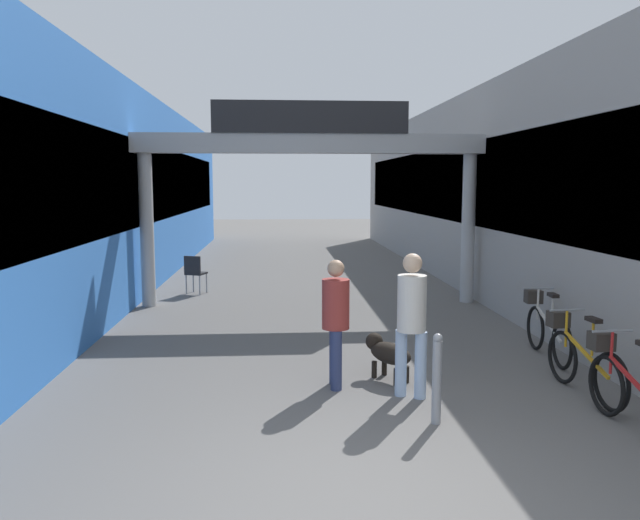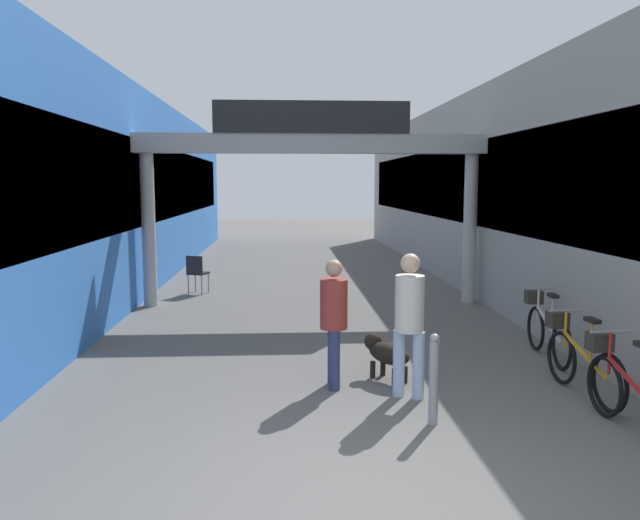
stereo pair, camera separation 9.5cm
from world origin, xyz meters
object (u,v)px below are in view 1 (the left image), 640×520
pedestrian_companion (336,315)px  bollard_post_metal (437,378)px  bicycle_silver_third (545,327)px  pedestrian_with_dog (412,316)px  bicycle_red_nearest (629,388)px  bicycle_orange_second (580,358)px  dog_on_leash (387,352)px  cafe_chair_black_nearer (195,271)px

pedestrian_companion → bollard_post_metal: 1.64m
bicycle_silver_third → bollard_post_metal: 3.30m
pedestrian_with_dog → bicycle_red_nearest: (2.03, -1.12, -0.55)m
bicycle_orange_second → bollard_post_metal: bicycle_orange_second is taller
dog_on_leash → bicycle_silver_third: bicycle_silver_third is taller
bicycle_red_nearest → pedestrian_companion: bearing=151.7°
bicycle_silver_third → cafe_chair_black_nearer: bearing=135.9°
pedestrian_with_dog → cafe_chair_black_nearer: size_ratio=1.93×
dog_on_leash → bicycle_silver_third: bearing=19.7°
bollard_post_metal → cafe_chair_black_nearer: (-3.57, 8.04, 0.05)m
pedestrian_with_dog → dog_on_leash: bearing=102.9°
bollard_post_metal → pedestrian_companion: bearing=126.9°
pedestrian_with_dog → pedestrian_companion: pedestrian_with_dog is taller
cafe_chair_black_nearer → bicycle_orange_second: bearing=-52.5°
pedestrian_companion → bicycle_red_nearest: 3.31m
pedestrian_companion → cafe_chair_black_nearer: size_ratio=1.80×
bollard_post_metal → cafe_chair_black_nearer: size_ratio=1.09×
bicycle_orange_second → bicycle_silver_third: size_ratio=1.00×
bicycle_orange_second → cafe_chair_black_nearer: size_ratio=1.90×
pedestrian_with_dog → bicycle_orange_second: bearing=-0.0°
pedestrian_companion → cafe_chair_black_nearer: 7.27m
bicycle_orange_second → cafe_chair_black_nearer: bearing=127.5°
pedestrian_companion → bicycle_orange_second: pedestrian_companion is taller
pedestrian_companion → cafe_chair_black_nearer: bearing=111.1°
pedestrian_with_dog → bicycle_silver_third: 2.88m
pedestrian_with_dog → bicycle_orange_second: size_ratio=1.02×
dog_on_leash → bicycle_silver_third: 2.65m
pedestrian_with_dog → bollard_post_metal: 0.97m
bicycle_red_nearest → cafe_chair_black_nearer: 9.98m
pedestrian_with_dog → cafe_chair_black_nearer: pedestrian_with_dog is taller
dog_on_leash → bicycle_orange_second: 2.34m
pedestrian_with_dog → pedestrian_companion: 0.96m
bicycle_silver_third → cafe_chair_black_nearer: size_ratio=1.90×
pedestrian_with_dog → bicycle_red_nearest: 2.38m
dog_on_leash → bollard_post_metal: bollard_post_metal is taller
pedestrian_with_dog → bicycle_silver_third: (2.33, 1.59, -0.55)m
pedestrian_with_dog → bicycle_orange_second: (2.07, -0.00, -0.55)m
pedestrian_companion → bicycle_silver_third: 3.42m
bicycle_red_nearest → bicycle_orange_second: size_ratio=1.00×
bicycle_silver_third → pedestrian_with_dog: bearing=-145.7°
dog_on_leash → bollard_post_metal: bearing=-80.5°
dog_on_leash → cafe_chair_black_nearer: (-3.31, 6.51, 0.18)m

